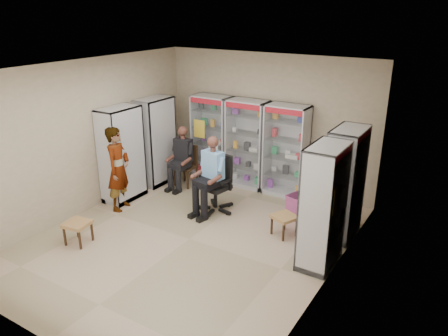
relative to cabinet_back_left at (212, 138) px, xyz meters
The scene contains 18 objects.
floor 3.18m from the cabinet_back_left, 64.54° to the right, with size 6.00×6.00×0.00m, color tan.
room_shell 3.18m from the cabinet_back_left, 64.54° to the right, with size 5.02×6.02×3.01m.
cabinet_back_left is the anchor object (origin of this frame).
cabinet_back_mid 0.95m from the cabinet_back_left, ahead, with size 0.90×0.50×2.00m, color silver.
cabinet_back_right 1.90m from the cabinet_back_left, ahead, with size 0.90×0.50×2.00m, color #A9ADB0.
cabinet_right_far 3.71m from the cabinet_back_left, 17.75° to the right, with size 0.50×0.90×2.00m, color #B8BBC0.
cabinet_right_near 4.18m from the cabinet_back_left, 32.28° to the right, with size 0.50×0.90×2.00m, color #B3B5BB.
cabinet_left_far 1.32m from the cabinet_back_left, 135.00° to the right, with size 0.50×0.90×2.00m, color #A7A9AE.
cabinet_left_near 2.23m from the cabinet_back_left, 114.61° to the right, with size 0.50×0.90×2.00m, color #AFB1B6.
wooden_chair 0.94m from the cabinet_back_left, 108.90° to the right, with size 0.42×0.42×0.94m, color #321F13.
seated_customer 0.88m from the cabinet_back_left, 107.77° to the right, with size 0.44×0.60×1.34m, color black, non-canonical shape.
office_chair 1.87m from the cabinet_back_left, 54.70° to the right, with size 0.64×0.64×1.17m, color black.
seated_shopkeeper 1.88m from the cabinet_back_left, 55.59° to the right, with size 0.49×0.68×1.48m, color #76A1E9, non-canonical shape.
pink_trunk 2.93m from the cabinet_back_left, 18.10° to the right, with size 0.48×0.46×0.46m, color #A4417F.
tea_glass 2.87m from the cabinet_back_left, 17.43° to the right, with size 0.07×0.07×0.09m, color #4E1606.
woven_stool_a 3.27m from the cabinet_back_left, 32.49° to the right, with size 0.39×0.39×0.39m, color #B3884B.
woven_stool_b 3.95m from the cabinet_back_left, 94.07° to the right, with size 0.41×0.41×0.41m, color #A58A45.
standing_man 2.52m from the cabinet_back_left, 104.98° to the right, with size 0.63×0.41×1.73m, color gray.
Camera 1 is at (4.15, -5.52, 3.94)m, focal length 35.00 mm.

